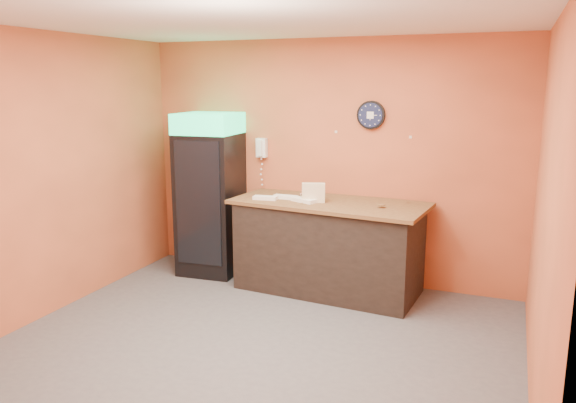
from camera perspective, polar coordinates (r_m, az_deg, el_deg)
The scene contains 15 objects.
floor at distance 5.19m, azimuth -3.26°, elevation -14.37°, with size 4.50×4.50×0.00m, color #47474C.
back_wall at distance 6.58m, azimuth 4.03°, elevation 4.07°, with size 4.50×0.02×2.80m, color #D5663C.
left_wall at distance 6.04m, azimuth -23.15°, elevation 2.43°, with size 0.02×4.00×2.80m, color #D5663C.
right_wall at distance 4.30m, azimuth 24.75°, elevation -1.24°, with size 0.02×4.00×2.80m, color #D5663C.
ceiling at distance 4.68m, azimuth -3.68°, elevation 18.07°, with size 4.50×4.00×0.02m, color white.
beverage_cooler at distance 6.85m, azimuth -8.05°, elevation 0.51°, with size 0.73×0.74×1.95m.
prep_counter at distance 6.31m, azimuth 4.15°, elevation -4.72°, with size 1.97×0.87×0.98m, color black.
wall_clock at distance 6.36m, azimuth 8.42°, elevation 8.69°, with size 0.32×0.06×0.32m.
wall_phone at distance 6.81m, azimuth -2.72°, elevation 5.47°, with size 0.13×0.11×0.23m.
butcher_paper at distance 6.18m, azimuth 4.22°, elevation -0.17°, with size 2.12×0.95×0.04m, color brown.
sub_roll_stack at distance 6.10m, azimuth 2.61°, elevation 0.89°, with size 0.26×0.16×0.21m.
wrapped_sandwich_left at distance 6.26m, azimuth -2.33°, elevation 0.37°, with size 0.27×0.11×0.04m, color white.
wrapped_sandwich_mid at distance 6.13m, azimuth 1.61°, elevation 0.14°, with size 0.29×0.11×0.04m, color white.
wrapped_sandwich_right at distance 6.30m, azimuth -0.28°, elevation 0.46°, with size 0.27×0.10×0.04m, color white.
kitchen_tool at distance 6.35m, azimuth 1.42°, elevation 0.61°, with size 0.05×0.05×0.05m, color silver.
Camera 1 is at (2.00, -4.20, 2.30)m, focal length 35.00 mm.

